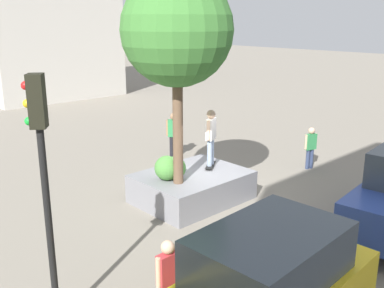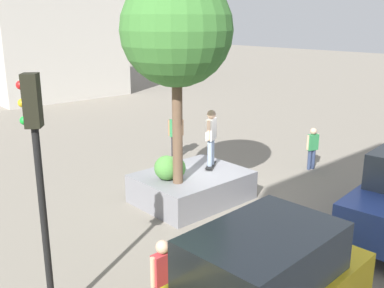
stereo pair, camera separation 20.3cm
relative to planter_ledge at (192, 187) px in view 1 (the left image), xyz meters
name	(u,v)px [view 1 (the left image)]	position (x,y,z in m)	size (l,w,h in m)	color
ground_plane	(209,198)	(-0.46, 0.27, -0.43)	(120.00, 120.00, 0.00)	gray
planter_ledge	(192,187)	(0.00, 0.00, 0.00)	(3.14, 2.42, 0.85)	gray
plaza_tree	(177,31)	(0.81, 0.31, 4.53)	(2.91, 2.91, 5.58)	brown
boxwood_shrub	(174,168)	(0.69, 0.01, 0.75)	(0.66, 0.66, 0.66)	#4C8C3D
hedge_clump	(167,168)	(0.89, -0.09, 0.78)	(0.70, 0.70, 0.70)	#4C8C3D
skateboard	(210,165)	(-0.80, -0.03, 0.48)	(0.78, 0.63, 0.07)	black
skateboarder	(211,134)	(-0.80, -0.03, 1.49)	(0.53, 0.38, 1.72)	#8C9EB7
traffic_light_corner	(42,162)	(5.59, 2.48, 2.62)	(0.37, 0.37, 4.46)	black
pedestrian_crossing	(311,145)	(-5.11, 0.75, 0.46)	(0.50, 0.29, 1.53)	navy
passerby_with_bag	(168,275)	(4.07, 3.77, 0.49)	(0.54, 0.24, 1.58)	#847056
bystander_watching	(174,132)	(-2.40, -3.61, 0.60)	(0.50, 0.45, 1.78)	black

